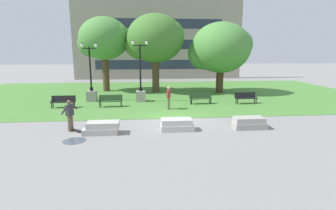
# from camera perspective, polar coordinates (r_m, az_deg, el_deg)

# --- Properties ---
(ground_plane) EXTENTS (140.00, 140.00, 0.00)m
(ground_plane) POSITION_cam_1_polar(r_m,az_deg,el_deg) (16.81, 0.88, -3.01)
(ground_plane) COLOR gray
(grass_lawn) EXTENTS (40.00, 20.00, 0.02)m
(grass_lawn) POSITION_cam_1_polar(r_m,az_deg,el_deg) (26.57, -1.42, 2.50)
(grass_lawn) COLOR #4C8438
(grass_lawn) RESTS_ON ground
(concrete_block_center) EXTENTS (1.87, 0.90, 0.64)m
(concrete_block_center) POSITION_cam_1_polar(r_m,az_deg,el_deg) (14.23, -14.21, -4.86)
(concrete_block_center) COLOR #B2ADA3
(concrete_block_center) RESTS_ON ground
(concrete_block_left) EXTENTS (1.80, 0.90, 0.64)m
(concrete_block_left) POSITION_cam_1_polar(r_m,az_deg,el_deg) (14.38, 1.94, -4.32)
(concrete_block_left) COLOR #BCB7B2
(concrete_block_left) RESTS_ON ground
(concrete_block_right) EXTENTS (1.80, 0.90, 0.64)m
(concrete_block_right) POSITION_cam_1_polar(r_m,az_deg,el_deg) (15.41, 17.25, -3.75)
(concrete_block_right) COLOR #9E9991
(concrete_block_right) RESTS_ON ground
(person_skateboarder) EXTENTS (0.57, 1.35, 1.71)m
(person_skateboarder) POSITION_cam_1_polar(r_m,az_deg,el_deg) (15.03, -20.61, -1.75)
(person_skateboarder) COLOR brown
(person_skateboarder) RESTS_ON ground
(skateboard) EXTENTS (0.94, 0.76, 0.14)m
(skateboard) POSITION_cam_1_polar(r_m,az_deg,el_deg) (15.06, -19.55, -5.13)
(skateboard) COLOR black
(skateboard) RESTS_ON ground
(puddle) EXTENTS (1.12, 1.12, 0.01)m
(puddle) POSITION_cam_1_polar(r_m,az_deg,el_deg) (13.57, -19.69, -7.36)
(puddle) COLOR #47515B
(puddle) RESTS_ON ground
(park_bench_near_left) EXTENTS (1.81, 0.55, 0.90)m
(park_bench_near_left) POSITION_cam_1_polar(r_m,az_deg,el_deg) (21.46, -21.85, 0.85)
(park_bench_near_left) COLOR black
(park_bench_near_left) RESTS_ON grass_lawn
(park_bench_near_right) EXTENTS (1.82, 0.62, 0.90)m
(park_bench_near_right) POSITION_cam_1_polar(r_m,az_deg,el_deg) (21.55, 7.09, 1.65)
(park_bench_near_right) COLOR #284723
(park_bench_near_right) RESTS_ON grass_lawn
(park_bench_far_left) EXTENTS (1.83, 0.63, 0.90)m
(park_bench_far_left) POSITION_cam_1_polar(r_m,az_deg,el_deg) (22.42, 16.56, 1.65)
(park_bench_far_left) COLOR black
(park_bench_far_left) RESTS_ON grass_lawn
(park_bench_far_right) EXTENTS (1.82, 0.62, 0.90)m
(park_bench_far_right) POSITION_cam_1_polar(r_m,az_deg,el_deg) (20.75, -12.38, 1.08)
(park_bench_far_right) COLOR #284723
(park_bench_far_right) RESTS_ON grass_lawn
(lamp_post_right) EXTENTS (1.32, 0.80, 5.17)m
(lamp_post_right) POSITION_cam_1_polar(r_m,az_deg,el_deg) (22.39, -5.96, 3.43)
(lamp_post_right) COLOR gray
(lamp_post_right) RESTS_ON grass_lawn
(lamp_post_center) EXTENTS (1.32, 0.80, 4.95)m
(lamp_post_center) POSITION_cam_1_polar(r_m,az_deg,el_deg) (23.32, -16.32, 3.25)
(lamp_post_center) COLOR gray
(lamp_post_center) RESTS_ON grass_lawn
(tree_near_right) EXTENTS (6.01, 5.72, 7.91)m
(tree_near_right) POSITION_cam_1_polar(r_m,az_deg,el_deg) (27.26, -2.93, 14.13)
(tree_near_right) COLOR #4C3823
(tree_near_right) RESTS_ON grass_lawn
(tree_far_left) EXTENTS (6.22, 5.92, 7.07)m
(tree_far_left) POSITION_cam_1_polar(r_m,az_deg,el_deg) (27.42, 11.28, 12.00)
(tree_far_left) COLOR #42301E
(tree_far_left) RESTS_ON grass_lawn
(tree_near_left) EXTENTS (5.43, 5.17, 7.70)m
(tree_near_left) POSITION_cam_1_polar(r_m,az_deg,el_deg) (28.79, -13.84, 13.73)
(tree_near_left) COLOR #4C3823
(tree_near_left) RESTS_ON grass_lawn
(person_bystander_near_lawn) EXTENTS (0.34, 0.62, 1.71)m
(person_bystander_near_lawn) POSITION_cam_1_polar(r_m,az_deg,el_deg) (19.29, 0.14, 1.90)
(person_bystander_near_lawn) COLOR brown
(person_bystander_near_lawn) RESTS_ON grass_lawn
(building_facade_distant) EXTENTS (25.36, 1.03, 12.34)m
(building_facade_distant) POSITION_cam_1_polar(r_m,az_deg,el_deg) (40.77, -2.04, 14.40)
(building_facade_distant) COLOR gray
(building_facade_distant) RESTS_ON ground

